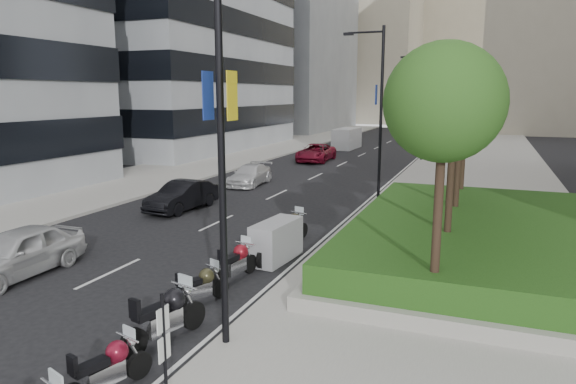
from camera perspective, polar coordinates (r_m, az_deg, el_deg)
The scene contains 29 objects.
ground at distance 13.93m, azimuth -25.29°, elevation -14.13°, with size 160.00×160.00×0.00m, color black.
sidewalk_right at distance 38.89m, azimuth 20.34°, elevation 1.93°, with size 10.00×100.00×0.15m, color #9E9B93.
sidewalk_left at distance 44.43m, azimuth -7.85°, elevation 3.54°, with size 8.00×100.00×0.15m, color #9E9B93.
lane_edge at distance 39.32m, azimuth 12.60°, elevation 2.34°, with size 0.12×100.00×0.01m, color silver.
lane_centre at distance 40.42m, azimuth 5.30°, elevation 2.78°, with size 0.12×100.00×0.01m, color silver.
building_grey_far at distance 85.85m, azimuth -1.89°, elevation 17.09°, with size 22.00×26.00×30.00m, color gray.
building_cream_left at distance 112.49m, azimuth 7.34°, elevation 16.55°, with size 26.00×24.00×34.00m, color #B7AD93.
building_cream_centre at distance 129.40m, azimuth 18.62°, elevation 16.22°, with size 30.00×24.00×38.00m, color #B7AD93.
planter at distance 19.23m, azimuth 22.04°, elevation -5.93°, with size 10.00×14.00×0.40m, color #9B9991.
hedge at distance 19.08m, azimuth 22.17°, elevation -4.21°, with size 9.40×13.40×0.80m, color #1B4213.
tree_0 at distance 12.53m, azimuth 16.95°, elevation 9.41°, with size 2.80×2.80×6.30m.
tree_1 at distance 16.52m, azimuth 18.08°, elevation 9.58°, with size 2.80×2.80×6.30m.
tree_2 at distance 20.51m, azimuth 18.78°, elevation 9.68°, with size 2.80×2.80×6.30m.
tree_3 at distance 24.51m, azimuth 19.24°, elevation 9.75°, with size 2.80×2.80×6.30m.
lamp_post_0 at distance 10.91m, azimuth -8.22°, elevation 7.73°, with size 2.34×0.45×9.00m.
lamp_post_1 at distance 27.03m, azimuth 10.00°, elevation 9.46°, with size 2.34×0.45×9.00m.
lamp_post_2 at distance 44.81m, azimuth 14.64°, elevation 9.76°, with size 2.34×0.45×9.00m.
parking_sign at distance 9.03m, azimuth -13.55°, elevation -17.05°, with size 0.06×0.32×2.50m.
motorcycle_1 at distance 10.81m, azimuth -19.36°, elevation -17.97°, with size 0.80×1.97×1.00m.
motorcycle_2 at distance 12.39m, azimuth -13.38°, elevation -13.18°, with size 0.92×2.42×1.23m.
motorcycle_3 at distance 14.28m, azimuth -9.69°, elevation -10.29°, with size 0.91×1.88×0.99m.
motorcycle_4 at distance 15.91m, azimuth -5.72°, elevation -7.76°, with size 0.72×2.17×1.08m.
motorcycle_5 at distance 17.58m, azimuth -1.29°, elevation -5.50°, with size 1.15×2.42×1.39m.
motorcycle_6 at distance 19.77m, azimuth 0.30°, elevation -3.94°, with size 0.87×2.18×1.11m.
car_a at distance 18.21m, azimuth -27.88°, elevation -5.96°, with size 1.82×4.51×1.54m, color silver.
car_b at distance 25.74m, azimuth -11.67°, elevation -0.41°, with size 1.51×4.34×1.43m, color black.
car_c at distance 32.32m, azimuth -4.25°, elevation 1.90°, with size 1.78×4.37×1.27m, color silver.
car_d at distance 43.69m, azimuth 3.11°, elevation 4.38°, with size 2.45×5.31×1.48m, color maroon.
delivery_van at distance 54.20m, azimuth 6.50°, elevation 5.84°, with size 2.00×5.06×2.11m.
Camera 1 is at (9.50, -8.49, 5.64)m, focal length 32.00 mm.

